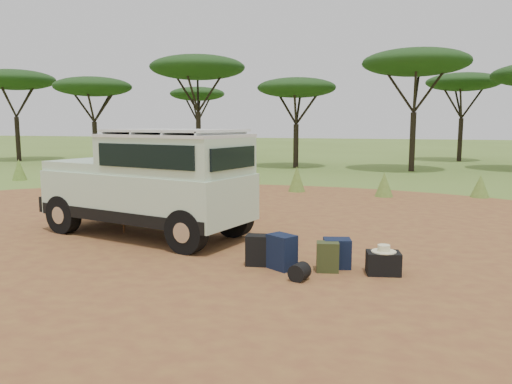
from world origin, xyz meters
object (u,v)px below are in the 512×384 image
(backpack_black, at_px, (258,250))
(backpack_olive, at_px, (328,257))
(duffel_navy, at_px, (337,253))
(hard_case, at_px, (383,263))
(backpack_navy, at_px, (282,252))
(walking_staff, at_px, (123,202))
(safari_vehicle, at_px, (152,185))

(backpack_black, xyz_separation_m, backpack_olive, (1.19, -0.03, -0.02))
(duffel_navy, xyz_separation_m, hard_case, (0.76, -0.16, -0.06))
(backpack_black, bearing_deg, backpack_navy, -19.41)
(backpack_black, relative_size, duffel_navy, 1.06)
(walking_staff, distance_m, backpack_olive, 4.82)
(duffel_navy, bearing_deg, hard_case, -25.64)
(duffel_navy, distance_m, hard_case, 0.78)
(duffel_navy, bearing_deg, backpack_olive, -128.09)
(backpack_black, bearing_deg, backpack_olive, -8.79)
(safari_vehicle, height_order, backpack_black, safari_vehicle)
(safari_vehicle, xyz_separation_m, walking_staff, (-0.61, -0.16, -0.36))
(backpack_navy, xyz_separation_m, backpack_olive, (0.75, 0.06, -0.04))
(duffel_navy, bearing_deg, backpack_navy, -173.41)
(backpack_black, relative_size, hard_case, 1.01)
(backpack_olive, distance_m, duffel_navy, 0.29)
(walking_staff, relative_size, backpack_olive, 3.15)
(walking_staff, xyz_separation_m, backpack_olive, (4.59, -1.40, -0.49))
(backpack_black, bearing_deg, safari_vehicle, 143.89)
(backpack_navy, bearing_deg, duffel_navy, 52.23)
(walking_staff, xyz_separation_m, backpack_black, (3.39, -1.37, -0.48))
(safari_vehicle, relative_size, walking_staff, 3.19)
(backpack_navy, distance_m, hard_case, 1.64)
(duffel_navy, bearing_deg, safari_vehicle, 148.40)
(backpack_navy, distance_m, backpack_olive, 0.76)
(walking_staff, distance_m, backpack_navy, 4.13)
(walking_staff, height_order, backpack_olive, walking_staff)
(backpack_black, xyz_separation_m, duffel_navy, (1.31, 0.23, -0.01))
(safari_vehicle, xyz_separation_m, duffel_navy, (4.09, -1.30, -0.85))
(backpack_olive, bearing_deg, hard_case, -3.92)
(walking_staff, bearing_deg, backpack_navy, -52.91)
(backpack_navy, xyz_separation_m, hard_case, (1.63, 0.17, -0.11))
(hard_case, bearing_deg, backpack_black, 170.99)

